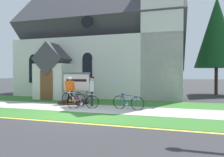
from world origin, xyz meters
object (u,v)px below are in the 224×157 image
church_sign (76,83)px  bicycle_silver (83,102)px  cyclist_in_orange_jersey (70,88)px  bicycle_red (128,102)px  cyclist_in_blue_jersey (92,89)px  bicycle_blue (74,99)px  roadside_conifer (217,32)px

church_sign → bicycle_silver: (1.39, -2.09, -0.92)m
cyclist_in_orange_jersey → church_sign: bearing=90.0°
bicycle_red → bicycle_silver: size_ratio=1.07×
church_sign → bicycle_red: bearing=-24.1°
bicycle_silver → church_sign: bearing=123.7°
cyclist_in_blue_jersey → bicycle_red: bearing=-12.2°
bicycle_blue → cyclist_in_orange_jersey: bearing=136.1°
bicycle_red → cyclist_in_blue_jersey: cyclist_in_blue_jersey is taller
bicycle_silver → roadside_conifer: roadside_conifer is taller
roadside_conifer → bicycle_silver: bearing=-129.3°
bicycle_red → bicycle_blue: 3.29m
church_sign → bicycle_red: (3.77, -1.68, -0.91)m
cyclist_in_blue_jersey → cyclist_in_orange_jersey: (-1.56, 0.29, -0.04)m
bicycle_silver → cyclist_in_orange_jersey: size_ratio=0.96×
cyclist_in_blue_jersey → cyclist_in_orange_jersey: bearing=169.4°
bicycle_silver → cyclist_in_blue_jersey: (0.17, 0.89, 0.64)m
cyclist_in_blue_jersey → cyclist_in_orange_jersey: 1.59m
cyclist_in_blue_jersey → cyclist_in_orange_jersey: cyclist_in_blue_jersey is taller
church_sign → bicycle_silver: church_sign is taller
bicycle_blue → cyclist_in_blue_jersey: size_ratio=1.00×
cyclist_in_blue_jersey → bicycle_blue: bearing=-169.9°
church_sign → bicycle_silver: bearing=-56.3°
bicycle_silver → roadside_conifer: 14.11m
bicycle_blue → bicycle_silver: bicycle_blue is taller
cyclist_in_orange_jersey → bicycle_silver: bearing=-40.3°
bicycle_silver → roadside_conifer: (8.31, 10.15, 5.19)m
bicycle_blue → cyclist_in_blue_jersey: bearing=10.1°
cyclist_in_blue_jersey → roadside_conifer: roadside_conifer is taller
cyclist_in_blue_jersey → cyclist_in_orange_jersey: size_ratio=1.03×
cyclist_in_orange_jersey → roadside_conifer: (9.71, 8.97, 4.59)m
church_sign → cyclist_in_orange_jersey: (-0.00, -0.91, -0.32)m
bicycle_red → bicycle_blue: same height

